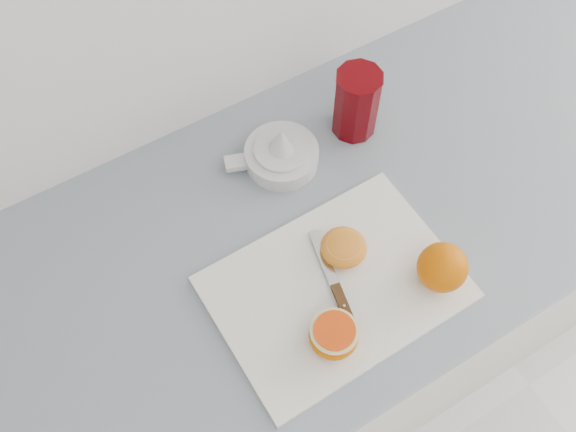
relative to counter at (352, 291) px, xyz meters
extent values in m
cube|color=silver|center=(0.00, 0.00, -0.02)|extent=(2.44, 0.60, 0.86)
cube|color=gray|center=(0.00, 0.00, 0.43)|extent=(2.50, 0.64, 0.03)
cube|color=white|center=(-0.16, -0.12, 0.45)|extent=(0.39, 0.28, 0.01)
sphere|color=#DE5700|center=(-0.01, -0.19, 0.50)|extent=(0.08, 0.08, 0.08)
ellipsoid|color=#DE5700|center=(-0.22, -0.20, 0.48)|extent=(0.08, 0.08, 0.04)
cylinder|color=beige|center=(-0.22, -0.20, 0.50)|extent=(0.07, 0.07, 0.00)
cylinder|color=orange|center=(-0.22, -0.20, 0.50)|extent=(0.06, 0.06, 0.00)
ellipsoid|color=orange|center=(-0.12, -0.08, 0.47)|extent=(0.08, 0.08, 0.03)
cylinder|color=gold|center=(-0.12, -0.08, 0.48)|extent=(0.06, 0.06, 0.00)
cube|color=#4E2B13|center=(-0.17, -0.16, 0.46)|extent=(0.03, 0.08, 0.01)
cube|color=#B7B7BC|center=(-0.15, -0.07, 0.46)|extent=(0.04, 0.10, 0.00)
cylinder|color=#B7B7BC|center=(-0.17, -0.16, 0.46)|extent=(0.00, 0.00, 0.01)
cylinder|color=white|center=(-0.11, 0.14, 0.46)|extent=(0.13, 0.13, 0.03)
cylinder|color=white|center=(-0.11, 0.14, 0.48)|extent=(0.10, 0.10, 0.01)
cone|color=white|center=(-0.11, 0.14, 0.51)|extent=(0.05, 0.05, 0.05)
cube|color=white|center=(-0.18, 0.17, 0.46)|extent=(0.05, 0.04, 0.01)
ellipsoid|color=#CF3E00|center=(-0.10, 0.13, 0.49)|extent=(0.01, 0.01, 0.00)
ellipsoid|color=#CF3E00|center=(-0.12, 0.15, 0.49)|extent=(0.01, 0.01, 0.00)
ellipsoid|color=#CF3E00|center=(-0.11, 0.13, 0.49)|extent=(0.01, 0.01, 0.00)
ellipsoid|color=#CF3E00|center=(-0.09, 0.14, 0.49)|extent=(0.01, 0.01, 0.00)
cylinder|color=#5A0005|center=(0.05, 0.14, 0.51)|extent=(0.08, 0.08, 0.13)
cylinder|color=#D55A07|center=(0.05, 0.14, 0.46)|extent=(0.07, 0.07, 0.02)
cylinder|color=#5A0005|center=(0.05, 0.14, 0.58)|extent=(0.08, 0.08, 0.00)
camera|label=1|loc=(-0.44, -0.44, 1.40)|focal=40.00mm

